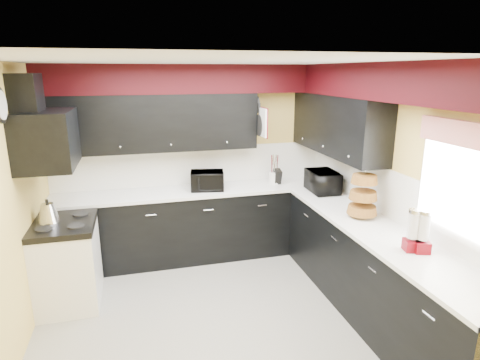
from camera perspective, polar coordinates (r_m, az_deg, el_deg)
The scene contains 35 objects.
ground at distance 4.27m, azimuth -2.56°, elevation -19.24°, with size 3.60×3.60×0.00m, color gray.
wall_back at distance 5.43m, azimuth -6.82°, elevation 2.69°, with size 3.60×0.06×2.50m, color #E0C666.
wall_right at distance 4.43m, azimuth 20.59°, elevation -1.05°, with size 0.06×3.60×2.50m, color #E0C666.
wall_left at distance 3.79m, azimuth -30.53°, elevation -4.91°, with size 0.06×3.60×2.50m, color #E0C666.
ceiling at distance 3.52m, azimuth -3.06°, elevation 16.54°, with size 3.60×3.60×0.06m, color white.
cab_back at distance 5.37m, azimuth -6.09°, elevation -6.34°, with size 3.60×0.60×0.90m, color black.
cab_right at distance 4.33m, azimuth 18.57°, elevation -12.66°, with size 0.60×3.00×0.90m, color black.
counter_back at distance 5.22m, azimuth -6.23°, elevation -1.53°, with size 3.62×0.64×0.04m, color white.
counter_right at distance 4.14m, azimuth 19.12°, elevation -6.88°, with size 0.64×3.02×0.04m, color white.
splash_back at distance 5.43m, azimuth -6.79°, elevation 2.05°, with size 3.60×0.02×0.50m, color white.
splash_right at distance 4.44m, azimuth 20.41°, elevation -1.80°, with size 0.02×3.60×0.50m, color white.
upper_back at distance 5.11m, azimuth -12.33°, elevation 7.95°, with size 2.60×0.35×0.70m, color black.
upper_right at distance 4.98m, azimuth 13.56°, elevation 7.69°, with size 0.35×1.80×0.70m, color black.
soffit_back at distance 5.12m, azimuth -6.91°, elevation 14.09°, with size 3.60×0.36×0.35m, color black.
soffit_right at distance 4.03m, azimuth 21.39°, elevation 12.89°, with size 0.36×3.24×0.35m, color black.
stove at distance 4.71m, azimuth -23.24°, elevation -11.08°, with size 0.60×0.75×0.86m, color white.
cooktop at distance 4.53m, azimuth -23.85°, elevation -5.84°, with size 0.62×0.77×0.06m, color black.
hood at distance 4.32m, azimuth -25.76°, elevation 5.23°, with size 0.50×0.78×0.55m, color black.
hood_duct at distance 4.31m, azimuth -28.13°, elevation 10.57°, with size 0.24×0.40×0.40m, color black.
window at distance 3.68m, azimuth 28.82°, elevation -0.33°, with size 0.03×0.86×0.96m, color white, non-canonical shape.
valance at distance 3.57m, azimuth 28.99°, elevation 5.80°, with size 0.04×0.88×0.20m, color red.
pan_top at distance 5.25m, azimuth 2.36°, elevation 10.65°, with size 0.03×0.22×0.40m, color black, non-canonical shape.
pan_mid at distance 5.15m, azimuth 2.76°, elevation 7.77°, with size 0.03×0.28×0.46m, color black, non-canonical shape.
pan_low at distance 5.40m, azimuth 1.92°, elevation 7.80°, with size 0.03×0.24×0.42m, color black, non-canonical shape.
cut_board at distance 5.04m, azimuth 3.30°, elevation 8.16°, with size 0.03×0.26×0.35m, color white.
baskets at distance 4.34m, azimuth 17.10°, elevation -2.04°, with size 0.27×0.27×0.50m, color brown, non-canonical shape.
clock at distance 3.85m, azimuth -30.96°, elevation 9.10°, with size 0.03×0.30×0.30m, color black, non-canonical shape.
deco_plate at distance 3.98m, azimuth 24.51°, elevation 11.48°, with size 0.03×0.24×0.24m, color white, non-canonical shape.
toaster_oven at distance 5.16m, azimuth -4.68°, elevation -0.09°, with size 0.42×0.35×0.24m, color black.
microwave at distance 5.16m, azimuth 11.71°, elevation -0.21°, with size 0.48×0.33×0.27m, color black.
utensil_crock at distance 5.46m, azimuth 4.90°, elevation 0.36°, with size 0.15×0.15×0.16m, color silver.
knife_block at distance 5.43m, azimuth 5.30°, elevation 0.47°, with size 0.09×0.13×0.20m, color black.
kettle at distance 4.57m, azimuth -25.61°, elevation -4.20°, with size 0.21×0.21×0.19m, color #AFAEB3, non-canonical shape.
dispenser_a at distance 3.71m, azimuth 24.60°, elevation -7.01°, with size 0.12×0.12×0.33m, color #5E0D05, non-canonical shape.
dispenser_b at distance 3.70m, azimuth 23.36°, elevation -6.90°, with size 0.12×0.12×0.33m, color #5D0905, non-canonical shape.
Camera 1 is at (-0.73, -3.45, 2.42)m, focal length 30.00 mm.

